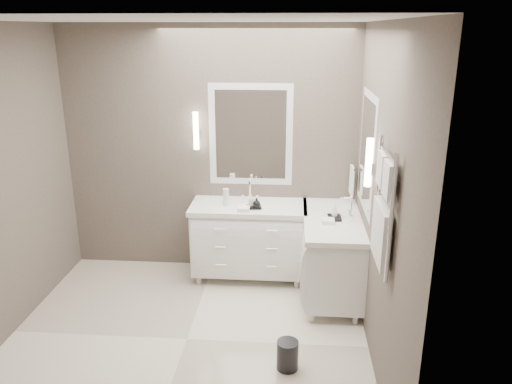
# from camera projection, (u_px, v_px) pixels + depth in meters

# --- Properties ---
(floor) EXTENTS (3.20, 3.00, 0.01)m
(floor) POSITION_uv_depth(u_px,v_px,m) (187.00, 339.00, 4.45)
(floor) COLOR white
(floor) RESTS_ON ground
(ceiling) EXTENTS (3.20, 3.00, 0.01)m
(ceiling) POSITION_uv_depth(u_px,v_px,m) (171.00, 19.00, 3.61)
(ceiling) COLOR white
(ceiling) RESTS_ON wall_back
(wall_back) EXTENTS (3.20, 0.01, 2.70)m
(wall_back) POSITION_uv_depth(u_px,v_px,m) (210.00, 152.00, 5.46)
(wall_back) COLOR #554B44
(wall_back) RESTS_ON floor
(wall_front) EXTENTS (3.20, 0.01, 2.70)m
(wall_front) POSITION_uv_depth(u_px,v_px,m) (116.00, 288.00, 2.60)
(wall_front) COLOR #554B44
(wall_front) RESTS_ON floor
(wall_right) EXTENTS (0.01, 3.00, 2.70)m
(wall_right) POSITION_uv_depth(u_px,v_px,m) (381.00, 201.00, 3.92)
(wall_right) COLOR #554B44
(wall_right) RESTS_ON floor
(vanity_back) EXTENTS (1.24, 0.59, 0.97)m
(vanity_back) POSITION_uv_depth(u_px,v_px,m) (249.00, 236.00, 5.43)
(vanity_back) COLOR white
(vanity_back) RESTS_ON floor
(vanity_right) EXTENTS (0.59, 1.24, 0.97)m
(vanity_right) POSITION_uv_depth(u_px,v_px,m) (332.00, 251.00, 5.06)
(vanity_right) COLOR white
(vanity_right) RESTS_ON floor
(mirror_back) EXTENTS (0.90, 0.02, 1.10)m
(mirror_back) POSITION_uv_depth(u_px,v_px,m) (251.00, 135.00, 5.34)
(mirror_back) COLOR white
(mirror_back) RESTS_ON wall_back
(mirror_right) EXTENTS (0.02, 0.90, 1.10)m
(mirror_right) POSITION_uv_depth(u_px,v_px,m) (367.00, 152.00, 4.61)
(mirror_right) COLOR white
(mirror_right) RESTS_ON wall_right
(sconce_back) EXTENTS (0.06, 0.06, 0.40)m
(sconce_back) POSITION_uv_depth(u_px,v_px,m) (196.00, 132.00, 5.31)
(sconce_back) COLOR white
(sconce_back) RESTS_ON wall_back
(sconce_right) EXTENTS (0.06, 0.06, 0.40)m
(sconce_right) POSITION_uv_depth(u_px,v_px,m) (369.00, 164.00, 4.05)
(sconce_right) COLOR white
(sconce_right) RESTS_ON wall_right
(towel_bar_corner) EXTENTS (0.03, 0.22, 0.30)m
(towel_bar_corner) POSITION_uv_depth(u_px,v_px,m) (352.00, 179.00, 5.28)
(towel_bar_corner) COLOR white
(towel_bar_corner) RESTS_ON wall_right
(towel_ladder) EXTENTS (0.06, 0.58, 0.90)m
(towel_ladder) POSITION_uv_depth(u_px,v_px,m) (383.00, 213.00, 3.53)
(towel_ladder) COLOR white
(towel_ladder) RESTS_ON wall_right
(waste_bin) EXTENTS (0.18, 0.18, 0.25)m
(waste_bin) POSITION_uv_depth(u_px,v_px,m) (287.00, 355.00, 4.03)
(waste_bin) COLOR black
(waste_bin) RESTS_ON floor
(amenity_tray_back) EXTENTS (0.17, 0.14, 0.02)m
(amenity_tray_back) POSITION_uv_depth(u_px,v_px,m) (254.00, 207.00, 5.21)
(amenity_tray_back) COLOR black
(amenity_tray_back) RESTS_ON vanity_back
(amenity_tray_right) EXTENTS (0.13, 0.17, 0.03)m
(amenity_tray_right) POSITION_uv_depth(u_px,v_px,m) (334.00, 218.00, 4.92)
(amenity_tray_right) COLOR black
(amenity_tray_right) RESTS_ON vanity_right
(water_bottle) EXTENTS (0.08, 0.08, 0.18)m
(water_bottle) POSITION_uv_depth(u_px,v_px,m) (226.00, 197.00, 5.28)
(water_bottle) COLOR silver
(water_bottle) RESTS_ON vanity_back
(soap_bottle_a) EXTENTS (0.07, 0.07, 0.12)m
(soap_bottle_a) POSITION_uv_depth(u_px,v_px,m) (251.00, 200.00, 5.21)
(soap_bottle_a) COLOR white
(soap_bottle_a) RESTS_ON amenity_tray_back
(soap_bottle_b) EXTENTS (0.10, 0.10, 0.10)m
(soap_bottle_b) POSITION_uv_depth(u_px,v_px,m) (257.00, 203.00, 5.16)
(soap_bottle_b) COLOR black
(soap_bottle_b) RESTS_ON amenity_tray_back
(soap_bottle_c) EXTENTS (0.06, 0.06, 0.14)m
(soap_bottle_c) POSITION_uv_depth(u_px,v_px,m) (335.00, 209.00, 4.89)
(soap_bottle_c) COLOR white
(soap_bottle_c) RESTS_ON amenity_tray_right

